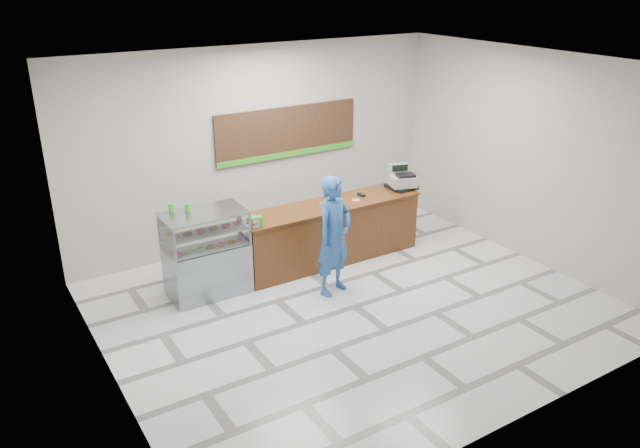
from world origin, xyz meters
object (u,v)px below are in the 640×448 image
sales_counter (330,232)px  cash_register (402,180)px  display_case (206,253)px  customer (334,236)px  serving_tray (332,204)px

sales_counter → cash_register: size_ratio=5.64×
display_case → customer: (1.67, -0.96, 0.26)m
cash_register → serving_tray: size_ratio=1.51×
cash_register → serving_tray: (-1.50, -0.03, -0.15)m
display_case → customer: size_ratio=0.71×
serving_tray → display_case: bearing=-167.6°
display_case → cash_register: (3.72, 0.00, 0.51)m
sales_counter → serving_tray: serving_tray is taller
serving_tray → sales_counter: bearing=110.6°
sales_counter → display_case: bearing=-180.0°
display_case → serving_tray: 2.25m
display_case → cash_register: 3.76m
display_case → cash_register: size_ratio=2.30×
sales_counter → serving_tray: bearing=-82.6°
cash_register → display_case: bearing=-162.9°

